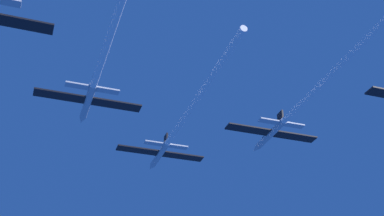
% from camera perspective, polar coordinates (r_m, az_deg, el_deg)
% --- Properties ---
extents(jet_lead, '(17.65, 50.67, 2.92)m').
position_cam_1_polar(jet_lead, '(99.47, -1.26, -1.68)').
color(jet_lead, '#B2BAC6').
extents(jet_left_wing, '(17.65, 45.93, 2.92)m').
position_cam_1_polar(jet_left_wing, '(83.27, -9.45, 4.44)').
color(jet_left_wing, '#B2BAC6').
extents(jet_right_wing, '(17.65, 49.44, 2.92)m').
position_cam_1_polar(jet_right_wing, '(92.79, 11.54, 0.81)').
color(jet_right_wing, '#B2BAC6').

